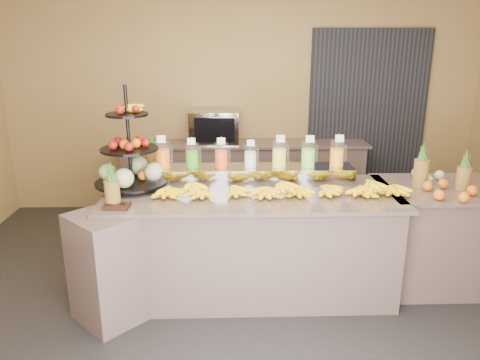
{
  "coord_description": "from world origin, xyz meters",
  "views": [
    {
      "loc": [
        -0.21,
        -3.47,
        2.21
      ],
      "look_at": [
        -0.1,
        0.3,
        1.04
      ],
      "focal_mm": 35.0,
      "sensor_mm": 36.0,
      "label": 1
    }
  ],
  "objects_px": {
    "pitcher_tray": "(250,175)",
    "right_fruit_pile": "(444,183)",
    "fruit_stand": "(135,162)",
    "banana_heap": "(280,187)",
    "condiment_caddy": "(117,206)",
    "oven_warmer": "(215,127)"
  },
  "relations": [
    {
      "from": "right_fruit_pile",
      "to": "oven_warmer",
      "type": "height_order",
      "value": "oven_warmer"
    },
    {
      "from": "pitcher_tray",
      "to": "fruit_stand",
      "type": "distance_m",
      "value": 1.02
    },
    {
      "from": "banana_heap",
      "to": "condiment_caddy",
      "type": "xyz_separation_m",
      "value": [
        -1.3,
        -0.27,
        -0.05
      ]
    },
    {
      "from": "pitcher_tray",
      "to": "oven_warmer",
      "type": "bearing_deg",
      "value": 101.99
    },
    {
      "from": "right_fruit_pile",
      "to": "oven_warmer",
      "type": "distance_m",
      "value": 2.81
    },
    {
      "from": "banana_heap",
      "to": "fruit_stand",
      "type": "distance_m",
      "value": 1.28
    },
    {
      "from": "oven_warmer",
      "to": "right_fruit_pile",
      "type": "bearing_deg",
      "value": -41.31
    },
    {
      "from": "pitcher_tray",
      "to": "banana_heap",
      "type": "distance_m",
      "value": 0.42
    },
    {
      "from": "pitcher_tray",
      "to": "condiment_caddy",
      "type": "relative_size",
      "value": 9.6
    },
    {
      "from": "pitcher_tray",
      "to": "right_fruit_pile",
      "type": "distance_m",
      "value": 1.67
    },
    {
      "from": "condiment_caddy",
      "to": "banana_heap",
      "type": "bearing_deg",
      "value": 11.64
    },
    {
      "from": "pitcher_tray",
      "to": "oven_warmer",
      "type": "height_order",
      "value": "oven_warmer"
    },
    {
      "from": "pitcher_tray",
      "to": "fruit_stand",
      "type": "xyz_separation_m",
      "value": [
        -1.01,
        -0.11,
        0.15
      ]
    },
    {
      "from": "banana_heap",
      "to": "right_fruit_pile",
      "type": "distance_m",
      "value": 1.41
    },
    {
      "from": "condiment_caddy",
      "to": "right_fruit_pile",
      "type": "distance_m",
      "value": 2.73
    },
    {
      "from": "fruit_stand",
      "to": "oven_warmer",
      "type": "height_order",
      "value": "fruit_stand"
    },
    {
      "from": "pitcher_tray",
      "to": "fruit_stand",
      "type": "bearing_deg",
      "value": -174.0
    },
    {
      "from": "banana_heap",
      "to": "oven_warmer",
      "type": "bearing_deg",
      "value": 106.31
    },
    {
      "from": "pitcher_tray",
      "to": "right_fruit_pile",
      "type": "relative_size",
      "value": 4.01
    },
    {
      "from": "banana_heap",
      "to": "condiment_caddy",
      "type": "distance_m",
      "value": 1.33
    },
    {
      "from": "fruit_stand",
      "to": "right_fruit_pile",
      "type": "bearing_deg",
      "value": 13.78
    },
    {
      "from": "pitcher_tray",
      "to": "condiment_caddy",
      "type": "height_order",
      "value": "pitcher_tray"
    }
  ]
}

